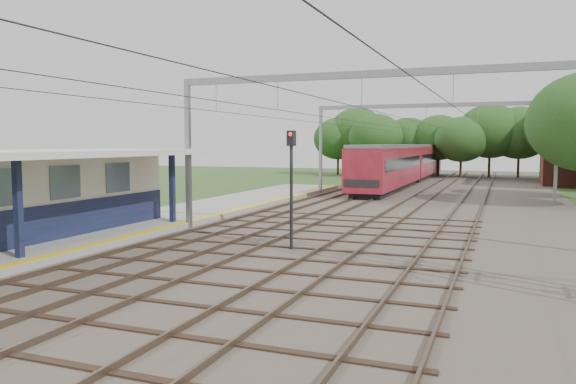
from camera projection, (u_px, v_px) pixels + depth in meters
The scene contains 9 objects.
ground at pixel (2, 358), 10.59m from camera, with size 160.00×160.00×0.00m, color #2D4C1E.
ballast_bed at pixel (427, 204), 37.01m from camera, with size 18.00×90.00×0.10m, color #473D33.
platform at pixel (132, 226), 26.28m from camera, with size 5.00×52.00×0.35m, color gray.
yellow_stripe at pixel (173, 225), 25.46m from camera, with size 0.45×52.00×0.01m, color yellow.
rail_tracks at pixel (389, 201), 37.90m from camera, with size 11.80×88.00×0.15m.
catenary_system at pixel (407, 118), 32.38m from camera, with size 17.22×88.00×7.00m.
tree_band at pixel (459, 136), 61.83m from camera, with size 31.72×30.88×8.82m.
train at pixel (406, 163), 55.82m from camera, with size 2.94×36.65×3.86m.
signal_post at pixel (291, 175), 20.82m from camera, with size 0.35×0.31×4.53m.
Camera 1 is at (8.76, -7.63, 4.05)m, focal length 35.00 mm.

